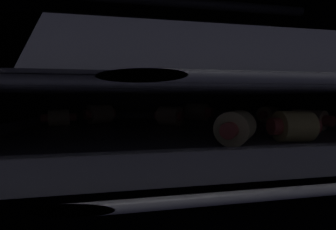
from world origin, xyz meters
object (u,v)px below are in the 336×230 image
Objects in this scene: pig_in_blanket_lower_2 at (197,112)px; pig_in_blanket_upper_2 at (245,70)px; pig_in_blanket_lower_6 at (308,119)px; oven_rack_lower at (174,136)px; pig_in_blanket_lower_5 at (100,114)px; pig_in_blanket_upper_7 at (30,63)px; pig_in_blanket_upper_8 at (167,62)px; pig_in_blanket_upper_3 at (98,76)px; baking_tray_upper at (174,83)px; heating_element at (174,2)px; pig_in_blanket_lower_3 at (59,118)px; pig_in_blanket_lower_0 at (169,116)px; pig_in_blanket_upper_4 at (96,74)px; pig_in_blanket_upper_6 at (134,46)px; pig_in_blanket_upper_0 at (223,61)px; pig_in_blanket_lower_7 at (293,126)px; pig_in_blanket_lower_4 at (236,127)px; baking_tray_lower at (174,131)px; oven_rack_upper at (174,90)px; pig_in_blanket_upper_5 at (243,78)px; pig_in_blanket_lower_1 at (268,114)px.

pig_in_blanket_lower_2 is 13.45cm from pig_in_blanket_upper_2.
oven_rack_lower is at bearing 170.81° from pig_in_blanket_lower_6.
pig_in_blanket_lower_5 is 0.87× the size of pig_in_blanket_upper_7.
pig_in_blanket_upper_3 is at bearing 118.28° from pig_in_blanket_upper_8.
pig_in_blanket_lower_6 is 20.23cm from baking_tray_upper.
heating_element is 19.95cm from pig_in_blanket_lower_2.
pig_in_blanket_upper_8 is at bearing -116.28° from pig_in_blanket_lower_2.
heating_element is 7.63× the size of pig_in_blanket_lower_3.
pig_in_blanket_lower_6 is 1.01× the size of pig_in_blanket_upper_7.
pig_in_blanket_upper_3 reaches higher than pig_in_blanket_lower_0.
pig_in_blanket_upper_8 is (10.24, -19.03, -0.46)cm from pig_in_blanket_upper_3.
pig_in_blanket_lower_0 is 13.77cm from pig_in_blanket_upper_4.
heating_element is 0.89× the size of baking_tray_upper.
heating_element is 16.65cm from pig_in_blanket_lower_0.
pig_in_blanket_upper_6 reaches higher than oven_rack_lower.
baking_tray_upper is 8.56cm from pig_in_blanket_upper_0.
pig_in_blanket_upper_6 is (-15.99, -2.63, 6.72)cm from pig_in_blanket_lower_7.
pig_in_blanket_lower_0 is 0.91× the size of pig_in_blanket_lower_4.
oven_rack_lower is at bearing 12.53° from pig_in_blanket_upper_7.
baking_tray_lower is 16.64cm from pig_in_blanket_upper_6.
oven_rack_lower is 0.86cm from baking_tray_lower.
heating_element is 17.12cm from pig_in_blanket_upper_6.
heating_element is at bearing 0.00° from baking_tray_upper.
oven_rack_upper is at bearing -18.56° from pig_in_blanket_lower_3.
heating_element is at bearing 174.22° from pig_in_blanket_upper_2.
pig_in_blanket_upper_4 is (-16.05, 13.29, -0.29)cm from pig_in_blanket_upper_0.
oven_rack_upper reaches higher than pig_in_blanket_lower_5.
pig_in_blanket_upper_2 is at bearing -5.78° from heating_element.
baking_tray_upper is 7.97× the size of pig_in_blanket_upper_5.
pig_in_blanket_upper_2 is (10.34, -1.05, 1.94)cm from baking_tray_upper.
pig_in_blanket_lower_4 is 0.12× the size of baking_tray_upper.
pig_in_blanket_upper_3 reaches higher than pig_in_blanket_upper_6.
pig_in_blanket_upper_2 reaches higher than pig_in_blanket_upper_6.
pig_in_blanket_upper_4 is at bearing 152.85° from heating_element.
pig_in_blanket_lower_0 is 19.44cm from pig_in_blanket_lower_1.
heating_element is 6.47× the size of pig_in_blanket_upper_7.
heating_element is 21.54cm from pig_in_blanket_lower_5.
pig_in_blanket_upper_0 is 1.01× the size of pig_in_blanket_upper_2.
pig_in_blanket_lower_0 is at bearing 155.27° from pig_in_blanket_upper_2.
pig_in_blanket_upper_3 is at bearing 171.25° from pig_in_blanket_upper_5.
pig_in_blanket_lower_6 is at bearing -16.46° from pig_in_blanket_upper_4.
pig_in_blanket_upper_7 is (-17.09, -3.80, -9.43)cm from heating_element.
pig_in_blanket_upper_7 is at bearing 162.51° from pig_in_blanket_lower_4.
pig_in_blanket_upper_8 is (14.88, -3.98, -0.19)cm from pig_in_blanket_upper_7.
heating_element is 12.38cm from pig_in_blanket_upper_0.
pig_in_blanket_lower_6 is (19.29, -3.12, 1.67)cm from baking_tray_lower.
pig_in_blanket_upper_6 is at bearing -134.81° from pig_in_blanket_upper_5.
oven_rack_lower is at bearing -27.15° from pig_in_blanket_upper_4.
baking_tray_lower is at bearing -123.37° from pig_in_blanket_lower_2.
pig_in_blanket_lower_6 is 1.02× the size of pig_in_blanket_upper_2.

